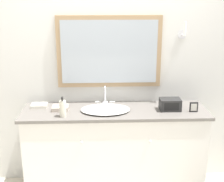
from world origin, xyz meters
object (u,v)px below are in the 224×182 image
appliance_box (170,104)px  sink_basin (105,109)px  soap_bottle (63,109)px  picture_frame (194,107)px

appliance_box → sink_basin: bearing=179.6°
soap_bottle → picture_frame: (1.27, 0.07, -0.03)m
sink_basin → appliance_box: bearing=-0.4°
sink_basin → soap_bottle: 0.43m
appliance_box → picture_frame: size_ratio=2.02×
soap_bottle → picture_frame: size_ratio=1.96×
soap_bottle → picture_frame: 1.28m
picture_frame → sink_basin: bearing=175.5°
soap_bottle → picture_frame: bearing=3.3°
soap_bottle → appliance_box: bearing=7.4°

